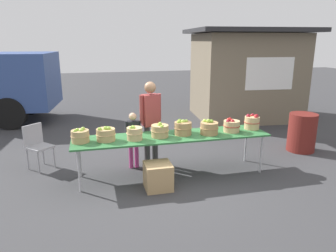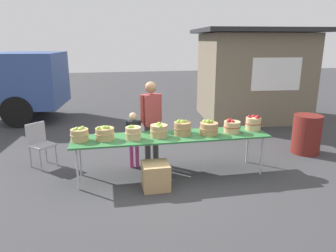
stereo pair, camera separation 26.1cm
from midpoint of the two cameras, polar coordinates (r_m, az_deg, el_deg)
The scene contains 16 objects.
ground_plane at distance 5.88m, azimuth 1.87°, elevation -8.78°, with size 40.00×40.00×0.00m, color #38383A.
market_table at distance 5.63m, azimuth 1.93°, elevation -2.09°, with size 3.50×0.76×0.75m.
apple_basket_green_0 at distance 5.47m, azimuth -14.45°, elevation -1.54°, with size 0.31×0.31×0.25m.
apple_basket_green_1 at distance 5.45m, azimuth -10.03°, elevation -1.29°, with size 0.34×0.34×0.26m.
apple_basket_green_2 at distance 5.41m, azimuth -4.96°, elevation -1.21°, with size 0.29×0.29×0.26m.
apple_basket_green_3 at distance 5.53m, azimuth -0.30°, elevation -0.83°, with size 0.32×0.32×0.27m.
apple_basket_green_4 at distance 5.65m, azimuth 3.95°, elevation -0.38°, with size 0.33×0.33×0.29m.
apple_basket_green_5 at distance 5.72m, azimuth 8.72°, elevation -0.42°, with size 0.34×0.34×0.28m.
apple_basket_red_0 at distance 5.93m, azimuth 12.75°, elevation -0.07°, with size 0.32×0.32×0.26m.
apple_basket_red_1 at distance 6.20m, azimuth 16.37°, elevation 0.53°, with size 0.30×0.30×0.29m.
vendor_adult at distance 6.05m, azimuth -1.85°, elevation 1.66°, with size 0.43×0.28×1.65m.
child_customer at distance 6.02m, azimuth -5.03°, elevation -1.72°, with size 0.29×0.15×1.09m.
food_kiosk at distance 10.29m, azimuth 15.83°, elevation 9.05°, with size 3.74×3.19×2.74m.
folding_chair at distance 6.54m, azimuth -21.19°, elevation -2.59°, with size 0.57×0.57×0.86m.
trash_barrel at distance 7.54m, azimuth 24.75°, elevation -1.36°, with size 0.60×0.60×0.85m, color maroon.
produce_crate at distance 5.29m, azimuth -0.81°, elevation -9.03°, with size 0.44×0.44×0.44m, color tan.
Camera 2 is at (-1.11, -5.26, 2.39)m, focal length 33.61 mm.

